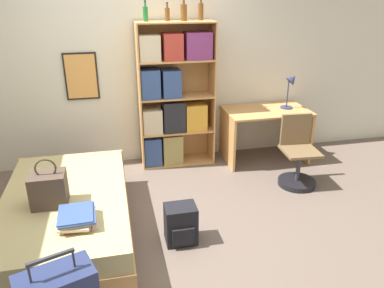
% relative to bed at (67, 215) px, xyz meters
% --- Properties ---
extents(ground_plane, '(14.00, 14.00, 0.00)m').
position_rel_bed_xyz_m(ground_plane, '(0.78, -0.02, -0.21)').
color(ground_plane, '#66564C').
extents(wall_back, '(10.00, 0.09, 2.60)m').
position_rel_bed_xyz_m(wall_back, '(0.78, 1.60, 1.09)').
color(wall_back, beige).
rests_on(wall_back, ground_plane).
extents(bed, '(1.13, 1.90, 0.43)m').
position_rel_bed_xyz_m(bed, '(0.00, 0.00, 0.00)').
color(bed, tan).
rests_on(bed, ground_plane).
extents(handbag, '(0.30, 0.24, 0.43)m').
position_rel_bed_xyz_m(handbag, '(-0.10, -0.14, 0.37)').
color(handbag, '#47382D').
rests_on(handbag, bed).
extents(book_stack_on_bed, '(0.31, 0.38, 0.10)m').
position_rel_bed_xyz_m(book_stack_on_bed, '(0.15, -0.50, 0.27)').
color(book_stack_on_bed, beige).
rests_on(book_stack_on_bed, bed).
extents(bookcase, '(0.94, 0.35, 1.82)m').
position_rel_bed_xyz_m(bookcase, '(1.23, 1.37, 0.68)').
color(bookcase, tan).
rests_on(bookcase, ground_plane).
extents(bottle_green, '(0.06, 0.06, 0.23)m').
position_rel_bed_xyz_m(bottle_green, '(0.96, 1.38, 1.69)').
color(bottle_green, '#1E6B2D').
rests_on(bottle_green, bookcase).
extents(bottle_brown, '(0.06, 0.06, 0.21)m').
position_rel_bed_xyz_m(bottle_brown, '(1.21, 1.39, 1.68)').
color(bottle_brown, brown).
rests_on(bottle_brown, bookcase).
extents(bottle_clear, '(0.07, 0.07, 0.26)m').
position_rel_bed_xyz_m(bottle_clear, '(1.40, 1.37, 1.70)').
color(bottle_clear, brown).
rests_on(bottle_clear, bookcase).
extents(bottle_blue, '(0.06, 0.06, 0.28)m').
position_rel_bed_xyz_m(bottle_blue, '(1.62, 1.42, 1.71)').
color(bottle_blue, brown).
rests_on(bottle_blue, bookcase).
extents(desk, '(1.09, 0.67, 0.70)m').
position_rel_bed_xyz_m(desk, '(2.46, 1.21, 0.27)').
color(desk, tan).
rests_on(desk, ground_plane).
extents(desk_lamp, '(0.21, 0.16, 0.47)m').
position_rel_bed_xyz_m(desk_lamp, '(2.79, 1.23, 0.80)').
color(desk_lamp, navy).
rests_on(desk_lamp, desk).
extents(desk_chair, '(0.44, 0.44, 0.83)m').
position_rel_bed_xyz_m(desk_chair, '(2.57, 0.47, 0.05)').
color(desk_chair, black).
rests_on(desk_chair, ground_plane).
extents(backpack, '(0.28, 0.25, 0.37)m').
position_rel_bed_xyz_m(backpack, '(1.02, -0.34, -0.03)').
color(backpack, black).
rests_on(backpack, ground_plane).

